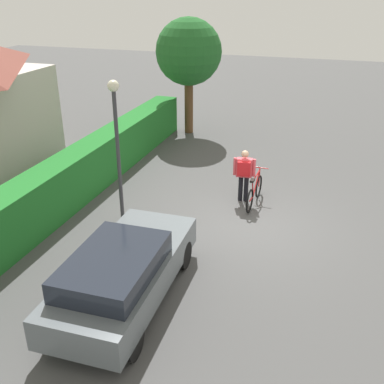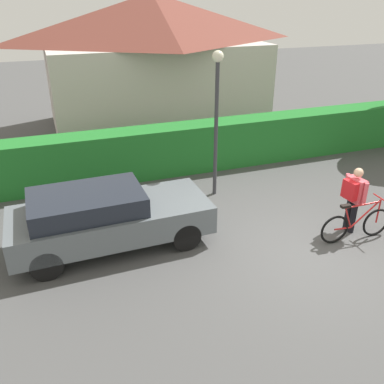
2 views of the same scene
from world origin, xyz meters
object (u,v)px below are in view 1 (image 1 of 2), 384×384
Objects in this scene: street_lamp at (117,132)px; person_rider at (244,172)px; tree_kerbside at (189,53)px; bicycle at (254,192)px; parked_car_near at (123,272)px.

person_rider is at bearing -53.06° from street_lamp.
tree_kerbside reaches higher than person_rider.
tree_kerbside reaches higher than street_lamp.
bicycle is 7.78m from tree_kerbside.
street_lamp is at bearing 126.94° from person_rider.
bicycle is at bearing -106.57° from person_rider.
parked_car_near is 5.42m from bicycle.
street_lamp is (-2.03, 3.18, 2.08)m from bicycle.
tree_kerbside is (5.91, 3.63, 2.35)m from person_rider.
person_rider is 0.42× the size of street_lamp.
street_lamp is (3.14, 1.59, 1.74)m from parked_car_near.
parked_car_near is at bearing 166.71° from person_rider.
parked_car_near is 5.42m from person_rider.
person_rider is (0.10, 0.35, 0.55)m from bicycle.
person_rider is at bearing 73.43° from bicycle.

